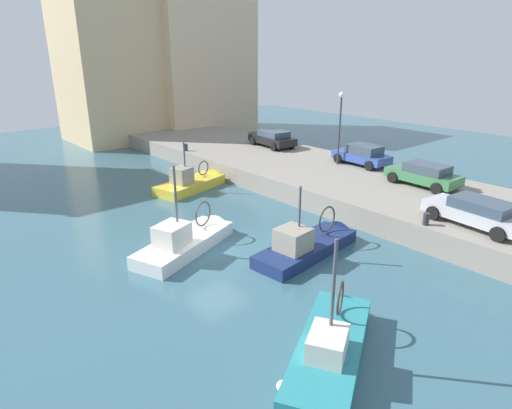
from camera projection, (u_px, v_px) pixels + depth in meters
The scene contains 15 objects.
water_surface at pixel (214, 251), 19.43m from camera, with size 80.00×80.00×0.00m, color #386070.
quay_wall at pixel (367, 189), 26.29m from camera, with size 9.00×56.00×1.20m, color gray.
fishing_boat_teal at pixel (331, 352), 12.79m from camera, with size 6.12×4.45×4.77m.
fishing_boat_yellow at pixel (194, 186), 28.39m from camera, with size 5.93×3.20×4.11m.
fishing_boat_white at pixel (190, 244), 19.80m from camera, with size 6.36×3.84×4.87m.
fishing_boat_navy at pixel (311, 249), 19.37m from camera, with size 6.36×2.34×4.10m.
parked_car_green at pixel (424, 174), 24.64m from camera, with size 2.11×4.18×1.31m.
parked_car_black at pixel (273, 138), 34.85m from camera, with size 2.39×4.37×1.32m.
parked_car_blue at pixel (362, 155), 29.20m from camera, with size 2.03×3.95×1.38m.
parked_car_silver at pixel (477, 212), 18.91m from camera, with size 2.31×4.54×1.26m.
mooring_bollard_south at pixel (426, 219), 19.17m from camera, with size 0.28×0.28×0.55m, color #2D2D33.
mooring_bollard_mid at pixel (186, 147), 33.45m from camera, with size 0.28×0.28×0.55m, color #2D2D33.
quay_streetlamp at pixel (340, 116), 28.50m from camera, with size 0.36×0.36×4.83m.
waterfront_building_west at pixel (194, 57), 46.02m from camera, with size 11.07×8.80×15.86m.
waterfront_building_west_mid at pixel (110, 63), 41.53m from camera, with size 8.76×8.89×14.83m.
Camera 1 is at (-10.04, -14.57, 8.53)m, focal length 30.20 mm.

